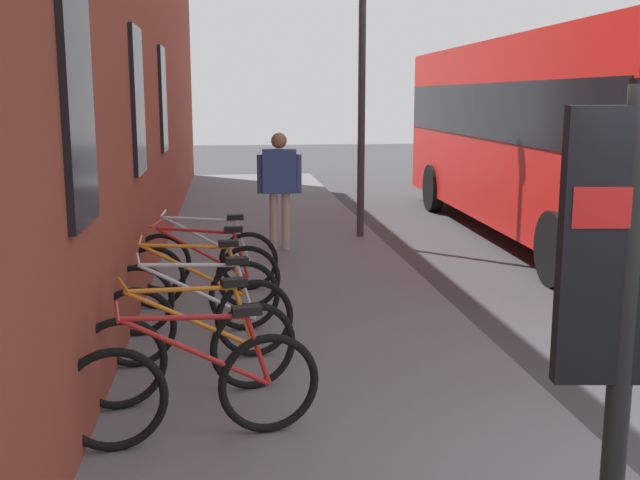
{
  "coord_description": "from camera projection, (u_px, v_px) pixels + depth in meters",
  "views": [
    {
      "loc": [
        -3.25,
        2.52,
        2.46
      ],
      "look_at": [
        3.08,
        1.75,
        1.25
      ],
      "focal_mm": 43.12,
      "sensor_mm": 36.0,
      "label": 1
    }
  ],
  "objects": [
    {
      "name": "ground",
      "position": [
        504.0,
        289.0,
        9.9
      ],
      "size": [
        60.0,
        60.0,
        0.0
      ],
      "primitive_type": "plane",
      "color": "#38383A"
    },
    {
      "name": "sidewalk_pavement",
      "position": [
        280.0,
        258.0,
        11.51
      ],
      "size": [
        24.0,
        3.5,
        0.12
      ],
      "primitive_type": "cube",
      "color": "slate",
      "rests_on": "ground"
    },
    {
      "name": "bicycle_leaning_wall",
      "position": [
        195.0,
        387.0,
        5.21
      ],
      "size": [
        0.49,
        1.76,
        0.97
      ],
      "color": "black",
      "rests_on": "sidewalk_pavement"
    },
    {
      "name": "bicycle_mid_rack",
      "position": [
        190.0,
        351.0,
        5.96
      ],
      "size": [
        0.64,
        1.72,
        0.97
      ],
      "color": "black",
      "rests_on": "sidewalk_pavement"
    },
    {
      "name": "bicycle_under_window",
      "position": [
        197.0,
        319.0,
        6.79
      ],
      "size": [
        0.48,
        1.76,
        0.97
      ],
      "color": "black",
      "rests_on": "sidewalk_pavement"
    },
    {
      "name": "bicycle_far_end",
      "position": [
        193.0,
        295.0,
        7.62
      ],
      "size": [
        0.48,
        1.77,
        0.97
      ],
      "color": "black",
      "rests_on": "sidewalk_pavement"
    },
    {
      "name": "bicycle_beside_lamp",
      "position": [
        202.0,
        275.0,
        8.49
      ],
      "size": [
        0.48,
        1.76,
        0.97
      ],
      "color": "black",
      "rests_on": "sidewalk_pavement"
    },
    {
      "name": "bicycle_by_door",
      "position": [
        206.0,
        259.0,
        9.27
      ],
      "size": [
        0.48,
        1.77,
        0.97
      ],
      "color": "black",
      "rests_on": "sidewalk_pavement"
    },
    {
      "name": "transit_info_sign",
      "position": [
        627.0,
        286.0,
        3.03
      ],
      "size": [
        0.15,
        0.56,
        2.4
      ],
      "color": "black",
      "rests_on": "sidewalk_pavement"
    },
    {
      "name": "city_bus",
      "position": [
        552.0,
        128.0,
        13.08
      ],
      "size": [
        10.56,
        2.86,
        3.35
      ],
      "color": "red",
      "rests_on": "ground"
    },
    {
      "name": "pedestrian_by_facade",
      "position": [
        279.0,
        179.0,
        11.66
      ],
      "size": [
        0.28,
        0.68,
        1.79
      ],
      "color": "#B2A599",
      "rests_on": "sidewalk_pavement"
    },
    {
      "name": "street_lamp",
      "position": [
        362.0,
        37.0,
        12.39
      ],
      "size": [
        0.28,
        0.28,
        5.57
      ],
      "color": "#333338",
      "rests_on": "sidewalk_pavement"
    }
  ]
}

